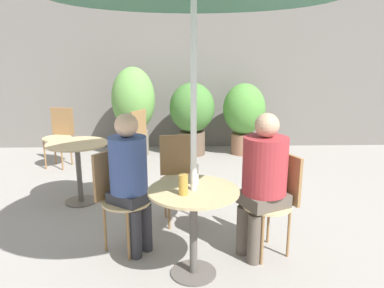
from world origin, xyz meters
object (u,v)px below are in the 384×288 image
at_px(bistro_chair_0, 276,194).
at_px(potted_plant_1, 192,113).
at_px(bistro_chair_4, 179,170).
at_px(bistro_chair_3, 134,133).
at_px(beer_glass_0, 194,174).
at_px(seated_person_1, 130,172).
at_px(bistro_chair_1, 118,190).
at_px(potted_plant_2, 244,113).
at_px(cafe_table_near, 194,210).
at_px(beer_glass_1, 183,185).
at_px(cafe_table_far, 78,158).
at_px(potted_plant_0, 134,106).
at_px(seated_person_0, 263,175).
at_px(bistro_chair_2, 60,131).

relative_size(bistro_chair_0, potted_plant_1, 0.73).
bearing_deg(bistro_chair_4, bistro_chair_3, 101.05).
bearing_deg(beer_glass_0, bistro_chair_4, 98.22).
bearing_deg(bistro_chair_4, seated_person_1, -132.22).
relative_size(bistro_chair_1, potted_plant_2, 0.74).
xyz_separation_m(cafe_table_near, beer_glass_1, (-0.08, -0.10, 0.24)).
height_order(cafe_table_far, beer_glass_0, beer_glass_0).
bearing_deg(bistro_chair_3, seated_person_1, 33.94).
bearing_deg(potted_plant_0, beer_glass_1, -77.55).
relative_size(bistro_chair_3, seated_person_1, 0.72).
bearing_deg(potted_plant_2, bistro_chair_4, -113.28).
relative_size(bistro_chair_1, seated_person_1, 0.72).
bearing_deg(cafe_table_far, bistro_chair_4, -22.04).
bearing_deg(bistro_chair_4, cafe_table_near, -93.35).
relative_size(cafe_table_near, potted_plant_1, 0.59).
distance_m(bistro_chair_0, seated_person_0, 0.25).
distance_m(cafe_table_near, bistro_chair_1, 0.79).
distance_m(cafe_table_far, seated_person_0, 2.21).
distance_m(potted_plant_1, potted_plant_2, 0.87).
distance_m(bistro_chair_3, potted_plant_1, 1.16).
height_order(bistro_chair_3, potted_plant_0, potted_plant_0).
height_order(cafe_table_far, bistro_chair_3, bistro_chair_3).
distance_m(cafe_table_near, beer_glass_1, 0.27).
bearing_deg(potted_plant_2, seated_person_1, -115.23).
bearing_deg(bistro_chair_0, potted_plant_2, 150.79).
bearing_deg(bistro_chair_3, seated_person_0, 56.37).
height_order(potted_plant_0, potted_plant_2, potted_plant_0).
bearing_deg(bistro_chair_0, seated_person_1, -116.60).
bearing_deg(beer_glass_0, seated_person_0, 14.22).
xyz_separation_m(cafe_table_near, beer_glass_0, (0.01, 0.12, 0.25)).
bearing_deg(bistro_chair_0, bistro_chair_4, -154.16).
distance_m(bistro_chair_2, potted_plant_0, 1.22).
xyz_separation_m(cafe_table_near, bistro_chair_4, (-0.12, 1.01, -0.01)).
relative_size(bistro_chair_0, seated_person_1, 0.72).
height_order(seated_person_0, seated_person_1, seated_person_0).
bearing_deg(seated_person_1, bistro_chair_0, -56.60).
relative_size(seated_person_1, potted_plant_1, 1.01).
bearing_deg(seated_person_1, seated_person_0, -60.06).
distance_m(cafe_table_near, cafe_table_far, 1.94).
height_order(cafe_table_near, bistro_chair_3, bistro_chair_3).
distance_m(bistro_chair_3, bistro_chair_4, 1.87).
bearing_deg(seated_person_1, beer_glass_1, -101.11).
relative_size(seated_person_1, beer_glass_1, 8.07).
relative_size(bistro_chair_4, beer_glass_1, 5.78).
xyz_separation_m(beer_glass_1, potted_plant_0, (-0.79, 3.57, 0.05)).
bearing_deg(beer_glass_1, potted_plant_0, 102.45).
height_order(bistro_chair_4, potted_plant_1, potted_plant_1).
bearing_deg(beer_glass_0, cafe_table_near, -94.85).
xyz_separation_m(bistro_chair_2, bistro_chair_3, (1.13, -0.17, 0.00)).
relative_size(beer_glass_1, potted_plant_2, 0.13).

